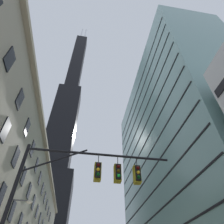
{
  "coord_description": "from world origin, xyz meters",
  "views": [
    {
      "loc": [
        -3.36,
        -7.81,
        1.2
      ],
      "look_at": [
        2.4,
        27.83,
        35.02
      ],
      "focal_mm": 31.13,
      "sensor_mm": 36.0,
      "label": 1
    }
  ],
  "objects": [
    {
      "name": "dark_skyscraper",
      "position": [
        -19.08,
        93.89,
        65.74
      ],
      "size": [
        22.88,
        22.88,
        223.54
      ],
      "color": "black",
      "rests_on": "ground"
    },
    {
      "name": "traffic_signal_mast",
      "position": [
        -2.96,
        2.58,
        5.65
      ],
      "size": [
        8.66,
        0.63,
        7.49
      ],
      "color": "black",
      "rests_on": "sidewalk_left"
    },
    {
      "name": "glass_office_midrise",
      "position": [
        18.98,
        31.42,
        27.38
      ],
      "size": [
        16.07,
        48.24,
        54.75
      ],
      "color": "gray",
      "rests_on": "ground"
    }
  ]
}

